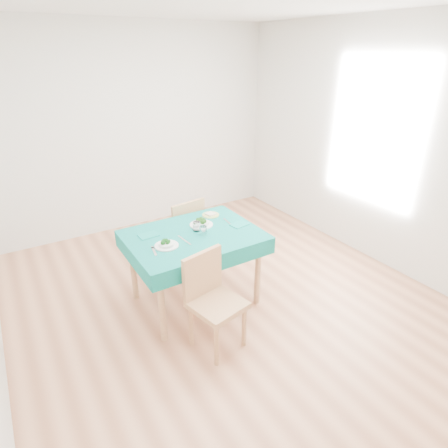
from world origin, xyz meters
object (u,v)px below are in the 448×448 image
table (195,268)px  chair_near (217,297)px  chair_far (180,224)px  bowl_far (201,222)px  side_plate (211,215)px  bowl_near (166,243)px

table → chair_near: (-0.14, -0.67, 0.12)m
table → chair_far: size_ratio=1.17×
chair_near → bowl_far: (0.30, 0.80, 0.29)m
chair_near → chair_far: chair_far is taller
table → chair_near: bearing=-101.8°
table → side_plate: (0.36, 0.30, 0.38)m
table → bowl_far: bearing=40.5°
table → bowl_far: (0.16, 0.14, 0.41)m
chair_far → bowl_far: chair_far is taller
bowl_near → bowl_far: bearing=25.3°
chair_far → bowl_near: 1.01m
chair_far → bowl_near: size_ratio=4.89×
chair_near → bowl_far: size_ratio=4.32×
bowl_far → side_plate: bowl_far is taller
chair_near → side_plate: bearing=50.6°
chair_near → bowl_near: 0.67m
bowl_near → side_plate: size_ratio=1.20×
chair_far → table: bearing=66.4°
chair_far → bowl_near: (-0.51, -0.82, 0.27)m
chair_far → bowl_far: (-0.04, -0.60, 0.27)m
side_plate → chair_far: bearing=110.5°
chair_near → side_plate: (0.50, 0.97, 0.26)m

